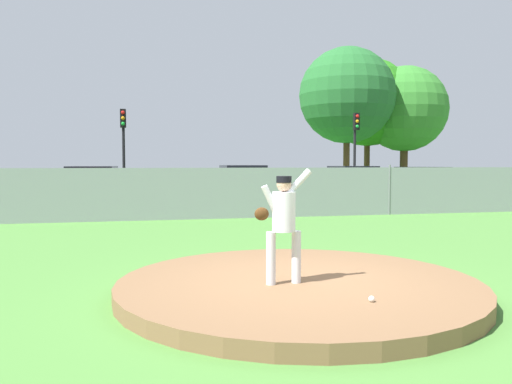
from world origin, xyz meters
TOP-DOWN VIEW (x-y plane):
  - ground_plane at (0.00, 6.00)m, footprint 80.00×80.00m
  - asphalt_strip at (0.00, 14.50)m, footprint 44.00×7.00m
  - pitchers_mound at (0.00, 0.00)m, footprint 5.15×5.15m
  - pitcher_youth at (-0.28, -0.19)m, footprint 0.80×0.32m
  - baseball at (0.50, -1.32)m, footprint 0.07×0.07m
  - chainlink_fence at (-0.00, 10.00)m, footprint 33.28×0.07m
  - parked_car_slate at (7.36, 14.97)m, footprint 1.89×4.15m
  - parked_car_charcoal at (2.12, 14.75)m, footprint 2.01×4.66m
  - parked_car_teal at (-7.41, 14.70)m, footprint 2.20×4.56m
  - parked_car_burgundy at (-4.06, 14.25)m, footprint 2.09×4.86m
  - parked_car_champagne at (10.95, 15.00)m, footprint 1.94×4.42m
  - traffic_cone_orange at (-1.30, 12.93)m, footprint 0.40×0.40m
  - traffic_light_near at (-3.01, 18.85)m, footprint 0.28×0.46m
  - traffic_light_far at (9.02, 18.40)m, footprint 0.28×0.46m
  - tree_leaning_west at (10.32, 22.68)m, footprint 5.93×5.93m
  - tree_slender_far at (12.65, 24.69)m, footprint 5.85×5.85m
  - tree_bushy_near at (14.84, 23.72)m, footprint 5.60×5.60m

SIDE VIEW (x-z plane):
  - ground_plane at x=0.00m, z-range 0.00..0.00m
  - asphalt_strip at x=0.00m, z-range 0.00..0.01m
  - pitchers_mound at x=0.00m, z-range 0.00..0.21m
  - baseball at x=0.50m, z-range 0.21..0.28m
  - traffic_cone_orange at x=-1.30m, z-range -0.01..0.54m
  - parked_car_teal at x=-7.41m, z-range -0.03..1.57m
  - parked_car_champagne at x=10.95m, z-range -0.04..1.65m
  - parked_car_slate at x=7.36m, z-range -0.05..1.70m
  - parked_car_burgundy at x=-4.06m, z-range -0.04..1.72m
  - parked_car_charcoal at x=2.12m, z-range -0.04..1.75m
  - chainlink_fence at x=0.00m, z-range -0.05..1.77m
  - pitcher_youth at x=-0.28m, z-range 0.33..1.91m
  - traffic_light_near at x=-3.01m, z-range 0.85..5.36m
  - traffic_light_far at x=9.02m, z-range 0.85..5.39m
  - tree_bushy_near at x=14.84m, z-range 1.31..9.57m
  - tree_slender_far at x=12.65m, z-range 1.50..10.37m
  - tree_leaning_west at x=10.32m, z-range 1.54..10.58m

